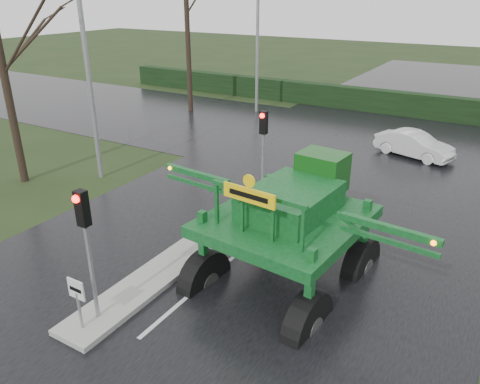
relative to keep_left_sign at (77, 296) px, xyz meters
The scene contains 12 objects.
ground 2.25m from the keep_left_sign, 49.10° to the left, with size 140.00×140.00×0.00m, color black.
road_main 11.62m from the keep_left_sign, 83.55° to the left, with size 14.00×80.00×0.02m, color black.
road_cross 17.58m from the keep_left_sign, 85.75° to the left, with size 80.00×12.00×0.02m, color black.
median_island 4.60m from the keep_left_sign, 90.00° to the left, with size 1.20×10.00×0.16m, color gray.
hedge_row 25.54m from the keep_left_sign, 87.08° to the left, with size 44.00×0.90×1.50m, color black.
keep_left_sign is the anchor object (origin of this frame).
traffic_signal_near 1.61m from the keep_left_sign, 90.00° to the left, with size 0.26×0.33×3.52m.
traffic_signal_mid 9.12m from the keep_left_sign, 90.00° to the left, with size 0.26×0.33×3.52m.
street_light_left_near 11.32m from the keep_left_sign, 132.59° to the left, with size 3.85×0.30×10.00m.
street_light_left_far 23.11m from the keep_left_sign, 107.78° to the left, with size 3.85×0.30×10.00m.
crop_sprayer 3.87m from the keep_left_sign, 70.04° to the left, with size 8.16×5.41×4.57m.
white_sedan 17.75m from the keep_left_sign, 77.27° to the left, with size 1.30×3.73×1.23m, color silver.
Camera 1 is at (6.51, -7.23, 7.56)m, focal length 35.00 mm.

